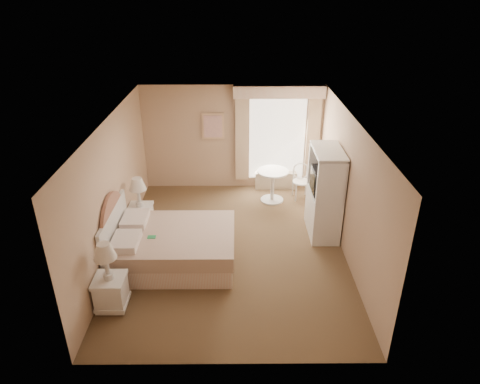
{
  "coord_description": "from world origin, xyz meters",
  "views": [
    {
      "loc": [
        0.11,
        -6.83,
        4.6
      ],
      "look_at": [
        0.16,
        0.3,
        1.05
      ],
      "focal_mm": 32.0,
      "sensor_mm": 36.0,
      "label": 1
    }
  ],
  "objects_px": {
    "nightstand_near": "(110,284)",
    "round_table": "(273,181)",
    "armoire": "(324,200)",
    "cafe_chair": "(301,178)",
    "bed": "(169,246)",
    "nightstand_far": "(140,211)"
  },
  "relations": [
    {
      "from": "nightstand_near",
      "to": "round_table",
      "type": "distance_m",
      "value": 4.52
    },
    {
      "from": "cafe_chair",
      "to": "armoire",
      "type": "bearing_deg",
      "value": -88.01
    },
    {
      "from": "armoire",
      "to": "bed",
      "type": "bearing_deg",
      "value": -160.97
    },
    {
      "from": "nightstand_near",
      "to": "bed",
      "type": "bearing_deg",
      "value": 58.67
    },
    {
      "from": "bed",
      "to": "round_table",
      "type": "relative_size",
      "value": 2.85
    },
    {
      "from": "nightstand_near",
      "to": "cafe_chair",
      "type": "relative_size",
      "value": 1.39
    },
    {
      "from": "nightstand_far",
      "to": "armoire",
      "type": "distance_m",
      "value": 3.67
    },
    {
      "from": "round_table",
      "to": "armoire",
      "type": "relative_size",
      "value": 0.42
    },
    {
      "from": "bed",
      "to": "armoire",
      "type": "relative_size",
      "value": 1.2
    },
    {
      "from": "round_table",
      "to": "armoire",
      "type": "bearing_deg",
      "value": -57.13
    },
    {
      "from": "bed",
      "to": "cafe_chair",
      "type": "distance_m",
      "value": 3.74
    },
    {
      "from": "nightstand_near",
      "to": "nightstand_far",
      "type": "xyz_separation_m",
      "value": [
        -0.0,
        2.31,
        -0.01
      ]
    },
    {
      "from": "nightstand_near",
      "to": "cafe_chair",
      "type": "bearing_deg",
      "value": 47.67
    },
    {
      "from": "bed",
      "to": "nightstand_near",
      "type": "distance_m",
      "value": 1.39
    },
    {
      "from": "bed",
      "to": "nightstand_near",
      "type": "bearing_deg",
      "value": -121.33
    },
    {
      "from": "round_table",
      "to": "cafe_chair",
      "type": "relative_size",
      "value": 0.91
    },
    {
      "from": "armoire",
      "to": "nightstand_near",
      "type": "bearing_deg",
      "value": -149.0
    },
    {
      "from": "nightstand_near",
      "to": "armoire",
      "type": "relative_size",
      "value": 0.65
    },
    {
      "from": "cafe_chair",
      "to": "nightstand_near",
      "type": "bearing_deg",
      "value": -138.59
    },
    {
      "from": "nightstand_near",
      "to": "round_table",
      "type": "relative_size",
      "value": 1.54
    },
    {
      "from": "round_table",
      "to": "bed",
      "type": "bearing_deg",
      "value": -130.26
    },
    {
      "from": "bed",
      "to": "round_table",
      "type": "xyz_separation_m",
      "value": [
        2.03,
        2.4,
        0.15
      ]
    }
  ]
}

